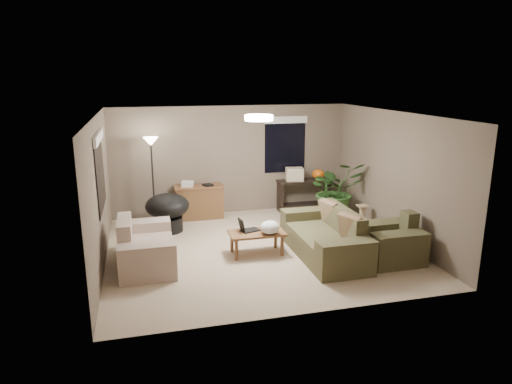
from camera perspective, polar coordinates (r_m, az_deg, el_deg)
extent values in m
plane|color=tan|center=(8.64, 0.33, -7.09)|extent=(5.50, 5.50, 0.00)
plane|color=white|center=(8.07, 0.36, 9.68)|extent=(5.50, 5.50, 0.00)
plane|color=#6A5C4E|center=(10.65, -3.09, 4.02)|extent=(5.50, 0.00, 5.50)
plane|color=#6A5C4E|center=(5.97, 6.48, -4.36)|extent=(5.50, 0.00, 5.50)
plane|color=#6A5C4E|center=(8.03, -18.98, -0.17)|extent=(0.00, 5.00, 5.00)
plane|color=#6A5C4E|center=(9.33, 16.91, 1.94)|extent=(0.00, 5.00, 5.00)
cube|color=brown|center=(8.36, 8.41, -6.45)|extent=(0.95, 1.48, 0.42)
cube|color=#4C492E|center=(8.36, 10.83, -3.46)|extent=(0.22, 1.48, 0.43)
cube|color=#48452B|center=(7.55, 11.14, -8.17)|extent=(0.95, 0.36, 0.60)
cube|color=#454229|center=(9.13, 6.21, -3.96)|extent=(0.95, 0.36, 0.60)
cube|color=#8C7251|center=(7.95, 11.77, -4.35)|extent=(0.40, 0.51, 0.47)
cube|color=#8C7251|center=(8.72, 9.20, -2.54)|extent=(0.33, 0.49, 0.47)
cube|color=beige|center=(8.08, -13.46, -7.45)|extent=(0.90, 0.88, 0.42)
cube|color=beige|center=(7.94, -16.10, -4.74)|extent=(0.22, 0.88, 0.43)
cube|color=#BCB0A0|center=(7.47, -13.39, -8.54)|extent=(0.90, 0.36, 0.60)
cube|color=beige|center=(8.63, -13.60, -5.39)|extent=(0.90, 0.36, 0.60)
cube|color=#4E4C2F|center=(8.41, 16.25, -6.77)|extent=(0.95, 0.28, 0.42)
cube|color=#46442A|center=(8.46, 18.59, -3.77)|extent=(0.22, 0.28, 0.43)
cube|color=#49472C|center=(8.12, 17.44, -6.93)|extent=(0.95, 0.36, 0.60)
cube|color=brown|center=(8.63, 15.23, -5.49)|extent=(0.95, 0.36, 0.60)
cube|color=brown|center=(8.26, 0.09, -5.14)|extent=(1.00, 0.55, 0.04)
cylinder|color=brown|center=(8.06, -2.46, -7.25)|extent=(0.06, 0.06, 0.38)
cylinder|color=brown|center=(8.26, 3.28, -6.71)|extent=(0.06, 0.06, 0.38)
cylinder|color=brown|center=(8.43, -3.03, -6.28)|extent=(0.06, 0.06, 0.38)
cylinder|color=brown|center=(8.62, 2.47, -5.79)|extent=(0.06, 0.06, 0.38)
cube|color=black|center=(8.32, -0.75, -4.79)|extent=(0.38, 0.31, 0.02)
cube|color=black|center=(8.25, -1.84, -4.10)|extent=(0.10, 0.24, 0.22)
ellipsoid|color=white|center=(8.13, 1.73, -4.44)|extent=(0.40, 0.38, 0.24)
cube|color=brown|center=(10.43, -7.10, -1.35)|extent=(1.05, 0.45, 0.71)
cube|color=brown|center=(10.33, -7.16, 0.66)|extent=(1.10, 0.50, 0.04)
cube|color=silver|center=(10.29, -8.56, 1.01)|extent=(0.29, 0.26, 0.12)
cube|color=black|center=(10.30, -6.03, 0.88)|extent=(0.25, 0.27, 0.04)
cube|color=black|center=(10.91, 6.05, 1.42)|extent=(1.30, 0.40, 0.04)
cube|color=black|center=(10.81, 3.01, -0.69)|extent=(0.05, 0.38, 0.71)
cube|color=black|center=(11.22, 8.88, -0.29)|extent=(0.05, 0.38, 0.71)
cube|color=black|center=(11.05, 5.97, -1.51)|extent=(1.25, 0.36, 0.03)
ellipsoid|color=orange|center=(11.00, 7.78, 2.22)|extent=(0.37, 0.37, 0.24)
cube|color=beige|center=(10.79, 4.83, 2.23)|extent=(0.45, 0.37, 0.30)
cylinder|color=black|center=(9.70, -10.91, -3.97)|extent=(0.60, 0.60, 0.30)
ellipsoid|color=black|center=(9.58, -11.02, -1.70)|extent=(0.92, 0.92, 0.50)
cylinder|color=black|center=(10.23, -12.46, -3.91)|extent=(0.28, 0.28, 0.02)
cylinder|color=black|center=(9.99, -12.73, 0.94)|extent=(0.04, 0.04, 1.78)
cone|color=white|center=(9.83, -13.03, 6.17)|extent=(0.32, 0.32, 0.18)
cylinder|color=white|center=(8.07, 0.36, 9.26)|extent=(0.50, 0.50, 0.10)
imported|color=#2D5923|center=(10.42, 9.89, -0.52)|extent=(1.20, 1.34, 1.04)
cube|color=tan|center=(10.03, 13.03, -4.29)|extent=(0.32, 0.32, 0.03)
cylinder|color=tan|center=(9.95, 13.10, -3.01)|extent=(0.12, 0.12, 0.44)
cube|color=tan|center=(9.89, 13.18, -1.71)|extent=(0.22, 0.22, 0.03)
cube|color=black|center=(8.26, -18.90, 2.36)|extent=(0.01, 1.50, 1.30)
cube|color=white|center=(8.16, -19.10, 6.49)|extent=(0.05, 1.56, 0.16)
cube|color=black|center=(10.91, 3.65, 5.86)|extent=(1.00, 0.01, 1.30)
cube|color=white|center=(10.82, 3.73, 8.98)|extent=(1.06, 0.05, 0.16)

